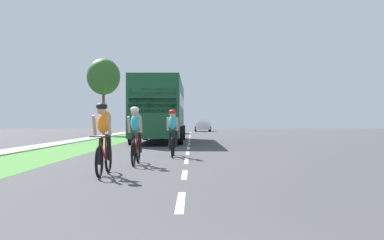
{
  "coord_description": "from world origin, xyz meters",
  "views": [
    {
      "loc": [
        0.16,
        -1.95,
        1.17
      ],
      "look_at": [
        0.2,
        23.47,
        1.28
      ],
      "focal_mm": 43.09,
      "sensor_mm": 36.0,
      "label": 1
    }
  ],
  "objects_px": {
    "cyclist_trailing": "(135,135)",
    "cyclist_distant": "(172,133)",
    "sedan_white": "(202,125)",
    "suv_black": "(171,124)",
    "cyclist_lead": "(103,138)",
    "bus_dark_green": "(160,108)",
    "street_tree_far": "(103,77)"
  },
  "relations": [
    {
      "from": "sedan_white",
      "to": "suv_black",
      "type": "bearing_deg",
      "value": -106.84
    },
    {
      "from": "cyclist_distant",
      "to": "suv_black",
      "type": "relative_size",
      "value": 0.37
    },
    {
      "from": "bus_dark_green",
      "to": "street_tree_far",
      "type": "distance_m",
      "value": 15.11
    },
    {
      "from": "cyclist_lead",
      "to": "street_tree_far",
      "type": "xyz_separation_m",
      "value": [
        -5.92,
        30.71,
        4.36
      ]
    },
    {
      "from": "cyclist_trailing",
      "to": "cyclist_lead",
      "type": "bearing_deg",
      "value": -98.85
    },
    {
      "from": "street_tree_far",
      "to": "suv_black",
      "type": "bearing_deg",
      "value": 43.82
    },
    {
      "from": "bus_dark_green",
      "to": "cyclist_distant",
      "type": "bearing_deg",
      "value": -84.19
    },
    {
      "from": "cyclist_trailing",
      "to": "sedan_white",
      "type": "bearing_deg",
      "value": 86.33
    },
    {
      "from": "suv_black",
      "to": "sedan_white",
      "type": "xyz_separation_m",
      "value": [
        3.35,
        11.06,
        -0.18
      ]
    },
    {
      "from": "cyclist_trailing",
      "to": "street_tree_far",
      "type": "height_order",
      "value": "street_tree_far"
    },
    {
      "from": "cyclist_distant",
      "to": "suv_black",
      "type": "distance_m",
      "value": 30.96
    },
    {
      "from": "cyclist_lead",
      "to": "bus_dark_green",
      "type": "xyz_separation_m",
      "value": [
        0.08,
        17.21,
        1.17
      ]
    },
    {
      "from": "cyclist_distant",
      "to": "sedan_white",
      "type": "bearing_deg",
      "value": 87.3
    },
    {
      "from": "cyclist_trailing",
      "to": "suv_black",
      "type": "distance_m",
      "value": 33.79
    },
    {
      "from": "bus_dark_green",
      "to": "suv_black",
      "type": "height_order",
      "value": "bus_dark_green"
    },
    {
      "from": "suv_black",
      "to": "sedan_white",
      "type": "distance_m",
      "value": 11.55
    },
    {
      "from": "cyclist_trailing",
      "to": "cyclist_distant",
      "type": "distance_m",
      "value": 2.99
    },
    {
      "from": "cyclist_lead",
      "to": "suv_black",
      "type": "distance_m",
      "value": 36.31
    },
    {
      "from": "cyclist_lead",
      "to": "suv_black",
      "type": "xyz_separation_m",
      "value": [
        -0.08,
        36.31,
        0.14
      ]
    },
    {
      "from": "street_tree_far",
      "to": "sedan_white",
      "type": "bearing_deg",
      "value": 61.13
    },
    {
      "from": "cyclist_trailing",
      "to": "sedan_white",
      "type": "relative_size",
      "value": 0.4
    },
    {
      "from": "cyclist_lead",
      "to": "street_tree_far",
      "type": "relative_size",
      "value": 0.25
    },
    {
      "from": "cyclist_lead",
      "to": "bus_dark_green",
      "type": "relative_size",
      "value": 0.15
    },
    {
      "from": "cyclist_distant",
      "to": "street_tree_far",
      "type": "distance_m",
      "value": 26.69
    },
    {
      "from": "sedan_white",
      "to": "cyclist_trailing",
      "type": "bearing_deg",
      "value": -93.67
    },
    {
      "from": "cyclist_trailing",
      "to": "street_tree_far",
      "type": "bearing_deg",
      "value": 102.62
    },
    {
      "from": "cyclist_trailing",
      "to": "suv_black",
      "type": "bearing_deg",
      "value": 90.8
    },
    {
      "from": "cyclist_lead",
      "to": "cyclist_trailing",
      "type": "distance_m",
      "value": 2.55
    },
    {
      "from": "cyclist_trailing",
      "to": "suv_black",
      "type": "xyz_separation_m",
      "value": [
        -0.47,
        33.79,
        0.14
      ]
    },
    {
      "from": "cyclist_lead",
      "to": "bus_dark_green",
      "type": "distance_m",
      "value": 17.25
    },
    {
      "from": "cyclist_trailing",
      "to": "street_tree_far",
      "type": "distance_m",
      "value": 29.21
    },
    {
      "from": "cyclist_lead",
      "to": "sedan_white",
      "type": "relative_size",
      "value": 0.4
    }
  ]
}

